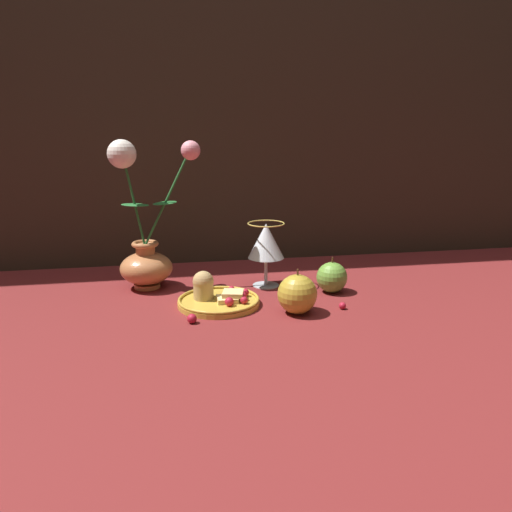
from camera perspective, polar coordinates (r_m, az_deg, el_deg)
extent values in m
plane|color=maroon|center=(1.08, -1.83, -5.03)|extent=(2.40, 2.40, 0.00)
cube|color=#2D2319|center=(1.39, -4.45, 24.29)|extent=(2.40, 0.04, 1.20)
cylinder|color=#B77042|center=(1.19, -12.31, -3.31)|extent=(0.06, 0.06, 0.01)
ellipsoid|color=#B77042|center=(1.18, -12.42, -1.37)|extent=(0.12, 0.12, 0.07)
cylinder|color=#B77042|center=(1.17, -12.53, 0.60)|extent=(0.04, 0.04, 0.03)
torus|color=#B77042|center=(1.16, -12.57, 1.35)|extent=(0.06, 0.06, 0.01)
cylinder|color=#23662D|center=(1.14, -13.80, 6.19)|extent=(0.04, 0.02, 0.20)
ellipsoid|color=#23662D|center=(1.14, -13.67, 5.70)|extent=(0.08, 0.07, 0.00)
sphere|color=silver|center=(1.12, -15.10, 11.20)|extent=(0.06, 0.06, 0.06)
cylinder|color=#23662D|center=(1.13, -10.11, 6.51)|extent=(0.11, 0.03, 0.21)
ellipsoid|color=#23662D|center=(1.13, -10.36, 5.98)|extent=(0.08, 0.08, 0.00)
sphere|color=pink|center=(1.11, -7.48, 11.88)|extent=(0.04, 0.04, 0.04)
cylinder|color=gold|center=(1.05, -4.28, -5.35)|extent=(0.17, 0.17, 0.01)
torus|color=gold|center=(1.05, -4.29, -4.94)|extent=(0.17, 0.17, 0.01)
cylinder|color=tan|center=(1.06, -6.03, -3.90)|extent=(0.04, 0.04, 0.04)
sphere|color=tan|center=(1.05, -6.05, -2.91)|extent=(0.04, 0.04, 0.04)
cube|color=#DBBC7A|center=(1.04, -3.30, -4.94)|extent=(0.04, 0.04, 0.01)
cube|color=#DBBC7A|center=(1.04, -2.65, -4.31)|extent=(0.05, 0.05, 0.01)
sphere|color=#AD192D|center=(1.01, -3.07, -5.24)|extent=(0.02, 0.02, 0.02)
sphere|color=#AD192D|center=(1.02, -1.49, -5.08)|extent=(0.02, 0.02, 0.02)
sphere|color=#AD192D|center=(1.04, -1.73, -4.63)|extent=(0.02, 0.02, 0.02)
sphere|color=#AD192D|center=(1.07, -1.25, -4.19)|extent=(0.02, 0.02, 0.02)
sphere|color=#AD192D|center=(1.09, -2.82, -3.84)|extent=(0.02, 0.02, 0.02)
cylinder|color=silver|center=(1.18, 1.13, -3.31)|extent=(0.06, 0.06, 0.00)
cylinder|color=silver|center=(1.17, 1.13, -1.71)|extent=(0.01, 0.01, 0.06)
cone|color=silver|center=(1.15, 1.15, 1.76)|extent=(0.08, 0.08, 0.08)
cone|color=maroon|center=(1.15, 1.15, 1.17)|extent=(0.07, 0.07, 0.06)
torus|color=gold|center=(1.14, 1.16, 3.74)|extent=(0.09, 0.09, 0.00)
sphere|color=#B2932D|center=(1.00, 4.74, -4.37)|extent=(0.08, 0.08, 0.08)
cylinder|color=#4C3319|center=(0.98, 4.79, -1.84)|extent=(0.00, 0.00, 0.01)
sphere|color=#669938|center=(1.13, 8.66, -2.43)|extent=(0.07, 0.07, 0.07)
cylinder|color=#4C3319|center=(1.12, 8.74, -0.44)|extent=(0.00, 0.00, 0.01)
sphere|color=#AD192D|center=(1.04, 9.85, -5.62)|extent=(0.01, 0.01, 0.01)
sphere|color=#AD192D|center=(0.96, -7.33, -7.11)|extent=(0.02, 0.02, 0.02)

